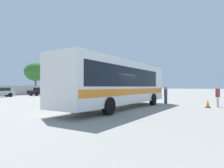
# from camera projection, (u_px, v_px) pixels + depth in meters

# --- Properties ---
(ground_plane) EXTENTS (300.00, 300.00, 0.00)m
(ground_plane) POSITION_uv_depth(u_px,v_px,m) (42.00, 103.00, 20.24)
(ground_plane) COLOR gray
(coach_bus_white_orange) EXTENTS (12.68, 4.13, 3.72)m
(coach_bus_white_orange) POSITION_uv_depth(u_px,v_px,m) (119.00, 82.00, 14.74)
(coach_bus_white_orange) COLOR white
(coach_bus_white_orange) RESTS_ON ground_plane
(attendant_by_bus_door) EXTENTS (0.47, 0.47, 1.64)m
(attendant_by_bus_door) POSITION_uv_depth(u_px,v_px,m) (166.00, 94.00, 18.96)
(attendant_by_bus_door) COLOR #33476B
(attendant_by_bus_door) RESTS_ON ground_plane
(passenger_waiting_on_apron) EXTENTS (0.35, 0.35, 1.68)m
(passenger_waiting_on_apron) POSITION_uv_depth(u_px,v_px,m) (218.00, 95.00, 15.69)
(passenger_waiting_on_apron) COLOR silver
(passenger_waiting_on_apron) RESTS_ON ground_plane
(parked_car_third_silver) EXTENTS (4.24, 2.27, 1.51)m
(parked_car_third_silver) POSITION_uv_depth(u_px,v_px,m) (0.00, 92.00, 31.44)
(parked_car_third_silver) COLOR #B7BABF
(parked_car_third_silver) RESTS_ON ground_plane
(parked_car_rightmost_black) EXTENTS (4.54, 2.22, 1.48)m
(parked_car_rightmost_black) POSITION_uv_depth(u_px,v_px,m) (41.00, 91.00, 36.84)
(parked_car_rightmost_black) COLOR black
(parked_car_rightmost_black) RESTS_ON ground_plane
(roadside_tree_right) EXTENTS (5.14, 5.14, 7.35)m
(roadside_tree_right) POSITION_uv_depth(u_px,v_px,m) (36.00, 72.00, 45.61)
(roadside_tree_right) COLOR brown
(roadside_tree_right) RESTS_ON ground_plane
(traffic_cone_on_apron) EXTENTS (0.36, 0.36, 0.64)m
(traffic_cone_on_apron) POSITION_uv_depth(u_px,v_px,m) (208.00, 104.00, 15.34)
(traffic_cone_on_apron) COLOR black
(traffic_cone_on_apron) RESTS_ON ground_plane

